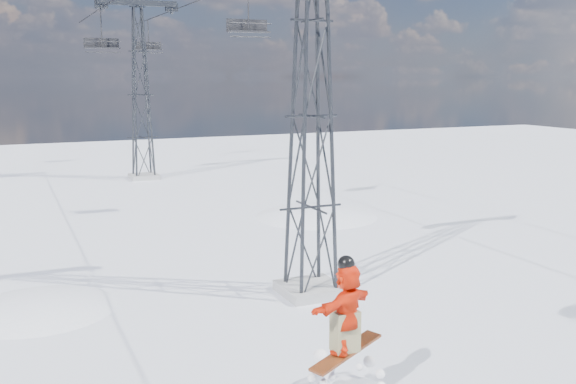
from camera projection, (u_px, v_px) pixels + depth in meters
name	position (u px, v px, depth m)	size (l,w,h in m)	color
lift_tower_near	(311.00, 117.00, 18.96)	(5.20, 1.80, 11.43)	#999999
lift_tower_far	(141.00, 95.00, 41.42)	(5.20, 1.80, 11.43)	#999999
lift_chair_mid	(248.00, 27.00, 29.18)	(1.98, 0.57, 2.46)	black
lift_chair_far	(102.00, 44.00, 40.51)	(2.19, 0.63, 2.71)	black
lift_chair_extra	(149.00, 47.00, 48.30)	(1.98, 0.57, 2.45)	black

